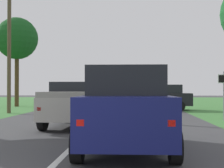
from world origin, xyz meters
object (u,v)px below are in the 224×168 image
(crossing_suv_far, at_px, (159,97))
(extra_tree_1, at_px, (17,39))
(red_suv_near, at_px, (126,108))
(traffic_light, at_px, (36,21))
(pickup_truck_lead, at_px, (77,103))
(keep_moving_sign, at_px, (224,89))

(crossing_suv_far, height_order, extra_tree_1, extra_tree_1)
(red_suv_near, bearing_deg, traffic_light, 116.26)
(traffic_light, relative_size, crossing_suv_far, 1.92)
(red_suv_near, distance_m, pickup_truck_lead, 5.42)
(red_suv_near, height_order, keep_moving_sign, keep_moving_sign)
(pickup_truck_lead, distance_m, crossing_suv_far, 11.25)
(keep_moving_sign, height_order, extra_tree_1, extra_tree_1)
(red_suv_near, relative_size, traffic_light, 0.51)
(traffic_light, distance_m, keep_moving_sign, 12.01)
(crossing_suv_far, bearing_deg, extra_tree_1, 161.48)
(pickup_truck_lead, relative_size, traffic_light, 0.57)
(traffic_light, xyz_separation_m, extra_tree_1, (-3.96, 7.56, 0.04))
(keep_moving_sign, bearing_deg, red_suv_near, -120.38)
(pickup_truck_lead, bearing_deg, traffic_light, 118.76)
(red_suv_near, distance_m, extra_tree_1, 22.30)
(keep_moving_sign, bearing_deg, pickup_truck_lead, -156.87)
(red_suv_near, relative_size, extra_tree_1, 0.59)
(keep_moving_sign, relative_size, crossing_suv_far, 0.51)
(traffic_light, height_order, crossing_suv_far, traffic_light)
(pickup_truck_lead, bearing_deg, red_suv_near, -67.35)
(red_suv_near, xyz_separation_m, keep_moving_sign, (4.61, 7.86, 0.45))
(pickup_truck_lead, distance_m, extra_tree_1, 17.10)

